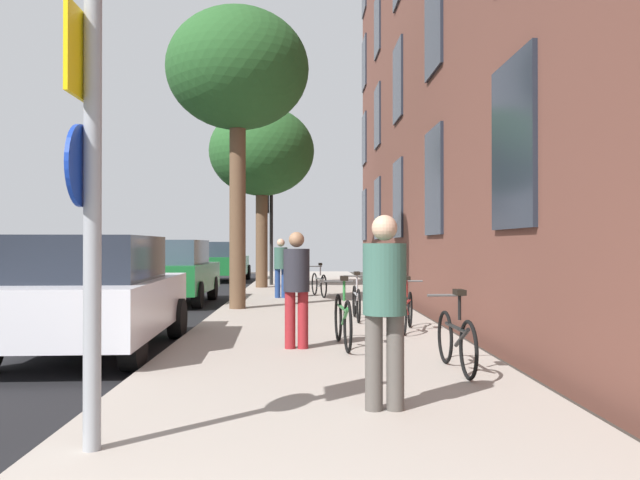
{
  "coord_description": "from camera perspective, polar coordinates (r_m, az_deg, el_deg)",
  "views": [
    {
      "loc": [
        0.83,
        -1.21,
        1.51
      ],
      "look_at": [
        1.15,
        11.31,
        1.6
      ],
      "focal_mm": 37.74,
      "sensor_mm": 36.0,
      "label": 1
    }
  ],
  "objects": [
    {
      "name": "sidewalk",
      "position": [
        16.27,
        -0.53,
        -5.53
      ],
      "size": [
        4.2,
        38.0,
        0.12
      ],
      "primitive_type": "cube",
      "color": "#9E9389",
      "rests_on": "ground"
    },
    {
      "name": "pedestrian_1",
      "position": [
        9.02,
        -2.0,
        -3.57
      ],
      "size": [
        0.49,
        0.49,
        1.56
      ],
      "color": "maroon",
      "rests_on": "sidewalk"
    },
    {
      "name": "car_0",
      "position": [
        9.8,
        -18.59,
        -4.28
      ],
      "size": [
        2.06,
        4.44,
        1.62
      ],
      "color": "silver",
      "rests_on": "road_asphalt"
    },
    {
      "name": "road_asphalt",
      "position": [
        17.13,
        -19.7,
        -5.43
      ],
      "size": [
        7.0,
        38.0,
        0.01
      ],
      "primitive_type": "cube",
      "color": "black",
      "rests_on": "ground"
    },
    {
      "name": "car_1",
      "position": [
        17.42,
        -12.31,
        -2.61
      ],
      "size": [
        1.83,
        4.08,
        1.62
      ],
      "color": "#19662D",
      "rests_on": "road_asphalt"
    },
    {
      "name": "car_2",
      "position": [
        27.89,
        -8.05,
        -1.79
      ],
      "size": [
        1.95,
        4.24,
        1.62
      ],
      "color": "#19662D",
      "rests_on": "road_asphalt"
    },
    {
      "name": "traffic_light",
      "position": [
        23.5,
        -4.41,
        1.8
      ],
      "size": [
        0.43,
        0.24,
        3.34
      ],
      "color": "black",
      "rests_on": "sidewalk"
    },
    {
      "name": "bicycle_0",
      "position": [
        7.6,
        11.48,
        -8.25
      ],
      "size": [
        0.42,
        1.59,
        0.91
      ],
      "color": "black",
      "rests_on": "sidewalk"
    },
    {
      "name": "bicycle_4",
      "position": [
        18.11,
        -0.08,
        -3.7
      ],
      "size": [
        0.52,
        1.65,
        0.9
      ],
      "color": "black",
      "rests_on": "sidewalk"
    },
    {
      "name": "tree_near",
      "position": [
        15.25,
        -6.99,
        13.98
      ],
      "size": [
        3.11,
        3.11,
        6.57
      ],
      "color": "brown",
      "rests_on": "sidewalk"
    },
    {
      "name": "bicycle_2",
      "position": [
        10.97,
        7.41,
        -5.88
      ],
      "size": [
        0.54,
        1.56,
        0.89
      ],
      "color": "black",
      "rests_on": "sidewalk"
    },
    {
      "name": "pedestrian_2",
      "position": [
        17.66,
        -3.34,
        -2.05
      ],
      "size": [
        0.45,
        0.45,
        1.55
      ],
      "color": "navy",
      "rests_on": "sidewalk"
    },
    {
      "name": "bicycle_1",
      "position": [
        9.2,
        1.95,
        -6.71
      ],
      "size": [
        0.42,
        1.74,
        0.97
      ],
      "color": "black",
      "rests_on": "sidewalk"
    },
    {
      "name": "ground_plane",
      "position": [
        16.59,
        -12.76,
        -5.62
      ],
      "size": [
        41.8,
        41.8,
        0.0
      ],
      "primitive_type": "plane",
      "color": "#332D28"
    },
    {
      "name": "pedestrian_0",
      "position": [
        5.69,
        5.5,
        -4.96
      ],
      "size": [
        0.5,
        0.5,
        1.64
      ],
      "color": "#4C4742",
      "rests_on": "sidewalk"
    },
    {
      "name": "sign_post",
      "position": [
        4.83,
        -19.02,
        4.34
      ],
      "size": [
        0.15,
        0.6,
        3.08
      ],
      "color": "gray",
      "rests_on": "sidewalk"
    },
    {
      "name": "tree_far",
      "position": [
        22.28,
        -4.96,
        7.41
      ],
      "size": [
        3.44,
        3.44,
        5.93
      ],
      "color": "brown",
      "rests_on": "sidewalk"
    },
    {
      "name": "bicycle_3",
      "position": [
        12.49,
        3.1,
        -5.19
      ],
      "size": [
        0.42,
        1.61,
        0.9
      ],
      "color": "black",
      "rests_on": "sidewalk"
    }
  ]
}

